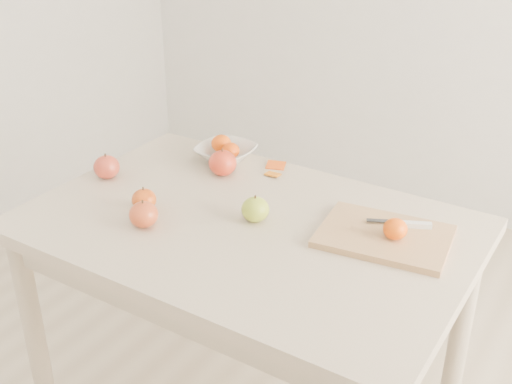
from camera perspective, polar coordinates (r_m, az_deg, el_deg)
The scene contains 14 objects.
table at distance 1.80m, azimuth -0.85°, elevation -5.41°, with size 1.20×0.80×0.75m.
cutting_board at distance 1.70m, azimuth 11.33°, elevation -3.88°, with size 0.33×0.24×0.02m, color tan.
board_tangerine at distance 1.66m, azimuth 12.27°, elevation -3.22°, with size 0.06×0.06×0.05m, color #E74A08.
fruit_bowl at distance 2.12m, azimuth -2.70°, elevation 3.51°, with size 0.19×0.19×0.05m, color silver.
bowl_tangerine_near at distance 2.13m, azimuth -3.11°, elevation 4.34°, with size 0.07×0.07×0.06m, color #DB3E07.
bowl_tangerine_far at distance 2.08m, azimuth -2.26°, elevation 3.72°, with size 0.06×0.06×0.05m, color #D64A07.
orange_peel_a at distance 2.07m, azimuth 1.77°, elevation 2.28°, with size 0.06×0.04×0.00m, color #DA4E0F.
orange_peel_b at distance 2.01m, azimuth 1.51°, elevation 1.53°, with size 0.04×0.04×0.00m, color orange.
paring_knife at distance 1.74m, azimuth 13.68°, elevation -2.80°, with size 0.16×0.08×0.01m.
apple_green at distance 1.74m, azimuth -0.06°, elevation -1.56°, with size 0.08×0.08×0.07m, color olive.
apple_red_c at distance 1.74m, azimuth -9.96°, elevation -1.99°, with size 0.08×0.08×0.07m, color #9F2511.
apple_red_b at distance 1.82m, azimuth -9.92°, elevation -0.68°, with size 0.07×0.07×0.06m, color #A2210C.
apple_red_a at distance 2.00m, azimuth -2.99°, elevation 2.59°, with size 0.09×0.09×0.08m, color maroon.
apple_red_d at distance 2.03m, azimuth -13.14°, elevation 2.18°, with size 0.08×0.08×0.07m, color #A31621.
Camera 1 is at (0.83, -1.27, 1.61)m, focal length 45.00 mm.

